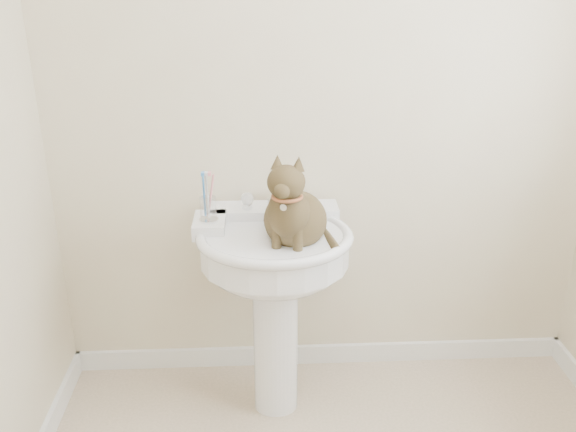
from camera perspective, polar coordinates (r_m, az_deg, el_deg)
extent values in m
cube|color=white|center=(2.85, 3.13, -12.75)|extent=(2.20, 0.02, 0.09)
cylinder|color=white|center=(2.45, -1.16, -11.75)|extent=(0.17, 0.17, 0.62)
cylinder|color=white|center=(2.25, -1.24, -3.16)|extent=(0.55, 0.55, 0.12)
ellipsoid|color=white|center=(2.27, -1.23, -4.51)|extent=(0.50, 0.44, 0.20)
torus|color=white|center=(2.23, -1.26, -1.89)|extent=(0.58, 0.58, 0.04)
cube|color=white|center=(2.40, -1.40, 0.33)|extent=(0.51, 0.14, 0.05)
cube|color=white|center=(2.30, -7.34, -0.86)|extent=(0.12, 0.18, 0.05)
cylinder|color=silver|center=(2.35, -1.39, 1.07)|extent=(0.05, 0.05, 0.05)
cylinder|color=silver|center=(2.29, -1.36, 1.32)|extent=(0.04, 0.04, 0.14)
sphere|color=white|center=(2.36, -4.08, 1.65)|extent=(0.06, 0.06, 0.06)
sphere|color=white|center=(2.36, 1.26, 1.75)|extent=(0.06, 0.06, 0.06)
cube|color=gold|center=(2.42, -0.11, 1.64)|extent=(0.10, 0.07, 0.03)
cylinder|color=silver|center=(2.27, -7.42, -0.35)|extent=(0.07, 0.07, 0.01)
cylinder|color=white|center=(2.25, -7.48, 0.73)|extent=(0.06, 0.06, 0.09)
cylinder|color=#3576C4|center=(2.24, -7.85, 1.91)|extent=(0.01, 0.01, 0.17)
cylinder|color=silver|center=(2.23, -7.54, 1.92)|extent=(0.01, 0.01, 0.17)
cylinder|color=pink|center=(2.23, -7.23, 1.92)|extent=(0.01, 0.01, 0.17)
ellipsoid|color=brown|center=(2.19, 0.51, -0.33)|extent=(0.23, 0.26, 0.21)
ellipsoid|color=brown|center=(2.08, 0.67, 0.34)|extent=(0.15, 0.14, 0.19)
ellipsoid|color=brown|center=(2.01, 0.74, 3.16)|extent=(0.13, 0.12, 0.12)
cone|color=brown|center=(2.01, -0.32, 4.96)|extent=(0.05, 0.05, 0.05)
cone|color=brown|center=(2.02, 1.74, 4.99)|extent=(0.05, 0.05, 0.05)
cylinder|color=brown|center=(2.25, 3.52, -1.72)|extent=(0.03, 0.03, 0.24)
torus|color=#99512C|center=(2.04, 0.71, 1.82)|extent=(0.11, 0.11, 0.01)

